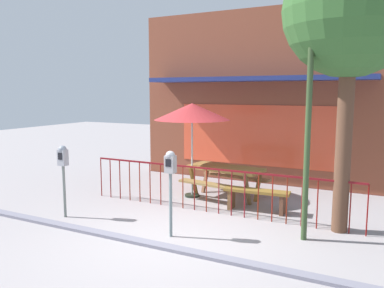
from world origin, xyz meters
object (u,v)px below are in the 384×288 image
at_px(parking_meter_near, 63,162).
at_px(patio_bench, 257,195).
at_px(street_tree, 351,13).
at_px(street_lamp, 309,97).
at_px(patio_umbrella, 192,112).
at_px(parking_meter_far, 170,171).
at_px(picnic_table_left, 225,173).

bearing_deg(parking_meter_near, patio_bench, 32.00).
bearing_deg(street_tree, street_lamp, -125.43).
xyz_separation_m(patio_bench, parking_meter_near, (-3.41, -2.13, 0.80)).
relative_size(patio_bench, street_tree, 0.28).
bearing_deg(street_tree, patio_umbrella, 165.45).
xyz_separation_m(parking_meter_near, parking_meter_far, (2.49, 0.03, 0.05)).
distance_m(patio_bench, parking_meter_near, 4.10).
distance_m(patio_bench, parking_meter_far, 2.44).
bearing_deg(picnic_table_left, patio_bench, -33.93).
distance_m(parking_meter_near, street_lamp, 4.91).
bearing_deg(patio_bench, street_lamp, -43.80).
height_order(parking_meter_near, street_lamp, street_lamp).
bearing_deg(patio_bench, street_tree, -14.76).
xyz_separation_m(patio_bench, street_tree, (1.73, -0.46, 3.56)).
height_order(patio_umbrella, street_lamp, street_lamp).
bearing_deg(parking_meter_near, parking_meter_far, 0.77).
bearing_deg(parking_meter_near, picnic_table_left, 49.17).
bearing_deg(patio_bench, parking_meter_far, -113.69).
bearing_deg(patio_umbrella, parking_meter_near, -122.22).
distance_m(patio_bench, street_tree, 3.99).
bearing_deg(patio_bench, parking_meter_near, -148.00).
bearing_deg(patio_umbrella, picnic_table_left, 15.06).
bearing_deg(street_lamp, parking_meter_far, -156.65).
distance_m(parking_meter_near, parking_meter_far, 2.49).
distance_m(patio_umbrella, patio_bench, 2.52).
xyz_separation_m(patio_umbrella, parking_meter_far, (0.86, -2.55, -0.89)).
xyz_separation_m(street_tree, street_lamp, (-0.51, -0.72, -1.43)).
bearing_deg(picnic_table_left, street_lamp, -39.72).
height_order(patio_umbrella, street_tree, street_tree).
height_order(parking_meter_far, street_lamp, street_lamp).
bearing_deg(parking_meter_far, patio_umbrella, 108.63).
height_order(patio_bench, parking_meter_far, parking_meter_far).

